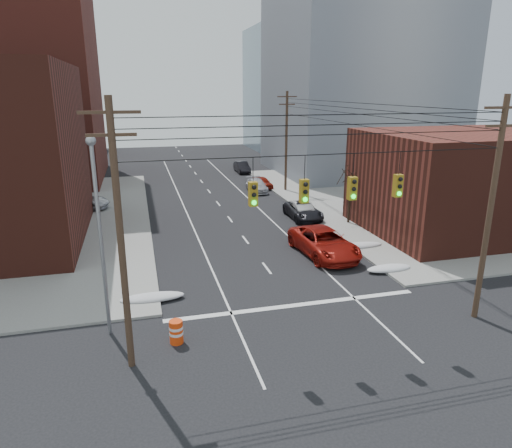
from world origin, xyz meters
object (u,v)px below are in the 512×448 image
lot_car_d (28,212)px  construction_barrel (176,332)px  lot_car_a (46,241)px  lot_car_b (80,201)px  red_pickup (324,243)px  parked_car_c (303,211)px  parked_car_d (257,185)px  parked_car_e (262,182)px  parked_car_b (303,211)px  parked_car_f (242,167)px  parked_car_a (317,237)px

lot_car_d → construction_barrel: (10.73, -23.56, -0.27)m
lot_car_a → lot_car_b: size_ratio=0.80×
lot_car_d → red_pickup: bearing=-116.3°
parked_car_c → parked_car_d: 12.02m
red_pickup → parked_car_e: (1.88, 23.00, -0.28)m
parked_car_b → lot_car_b: (-19.63, 7.97, 0.17)m
lot_car_d → parked_car_f: bearing=-43.5°
parked_car_c → parked_car_d: (-1.16, 11.96, -0.04)m
parked_car_d → parked_car_e: 2.16m
parked_car_d → lot_car_d: bearing=-159.9°
parked_car_d → lot_car_b: (-18.47, -3.93, 0.20)m
parked_car_d → lot_car_a: lot_car_a is taller
parked_car_b → parked_car_c: size_ratio=0.83×
parked_car_f → lot_car_d: bearing=-140.5°
parked_car_b → parked_car_e: (0.00, 13.73, -0.08)m
parked_car_b → parked_car_f: size_ratio=0.97×
parked_car_b → parked_car_d: 11.96m
parked_car_a → parked_car_e: bearing=93.2°
parked_car_f → lot_car_d: 30.43m
parked_car_e → lot_car_d: (-23.63, -8.48, 0.19)m
lot_car_b → parked_car_f: bearing=-36.6°
parked_car_a → parked_car_e: parked_car_e is taller
parked_car_b → parked_car_c: bearing=-88.0°
parked_car_f → lot_car_b: 25.62m
parked_car_f → lot_car_d: size_ratio=1.13×
parked_car_c → parked_car_e: bearing=90.7°
parked_car_d → construction_barrel: 32.42m
parked_car_e → parked_car_f: 10.71m
parked_car_e → parked_car_a: bearing=-102.3°
parked_car_d → lot_car_a: bearing=-137.5°
red_pickup → parked_car_c: (1.88, 9.22, -0.19)m
parked_car_c → parked_car_d: bearing=96.3°
parked_car_c → parked_car_e: (0.00, 13.78, -0.09)m
red_pickup → parked_car_e: size_ratio=1.76×
construction_barrel → parked_car_e: bearing=68.1°
parked_car_b → lot_car_d: (-23.63, 5.25, 0.11)m
parked_car_a → parked_car_d: bearing=96.2°
parked_car_e → lot_car_b: size_ratio=0.70×
parked_car_f → lot_car_a: lot_car_a is taller
parked_car_c → construction_barrel: size_ratio=4.80×
construction_barrel → parked_car_d: bearing=68.8°
parked_car_e → lot_car_a: size_ratio=0.87×
lot_car_a → construction_barrel: 16.45m
parked_car_f → lot_car_a: size_ratio=1.05×
parked_car_c → lot_car_a: (-20.73, -3.80, 0.13)m
red_pickup → lot_car_d: red_pickup is taller
parked_car_a → lot_car_b: lot_car_b is taller
parked_car_a → lot_car_d: size_ratio=0.92×
parked_car_b → lot_car_d: lot_car_d is taller
parked_car_f → parked_car_e: bearing=-89.6°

